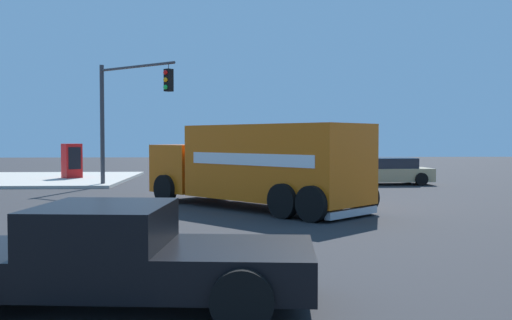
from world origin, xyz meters
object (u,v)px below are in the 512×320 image
object	(u,v)px
pickup_black	(118,253)
sedan_tan	(388,172)
vending_machine_red	(72,161)
traffic_light_primary	(125,103)
delivery_truck	(258,164)

from	to	relation	value
pickup_black	sedan_tan	size ratio (longest dim) A/B	1.23
sedan_tan	vending_machine_red	distance (m)	16.70
traffic_light_primary	vending_machine_red	distance (m)	6.89
delivery_truck	vending_machine_red	bearing A→B (deg)	36.49
sedan_tan	vending_machine_red	size ratio (longest dim) A/B	2.36
delivery_truck	sedan_tan	world-z (taller)	delivery_truck
vending_machine_red	delivery_truck	bearing A→B (deg)	-143.51
delivery_truck	pickup_black	distance (m)	11.02
delivery_truck	pickup_black	size ratio (longest dim) A/B	1.42
delivery_truck	vending_machine_red	xyz separation A→B (m)	(12.73, 9.42, -0.36)
traffic_light_primary	pickup_black	xyz separation A→B (m)	(-18.39, -3.17, -3.13)
pickup_black	vending_machine_red	bearing A→B (deg)	16.47
pickup_black	vending_machine_red	distance (m)	24.45
pickup_black	traffic_light_primary	bearing A→B (deg)	9.79
traffic_light_primary	pickup_black	size ratio (longest dim) A/B	1.04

